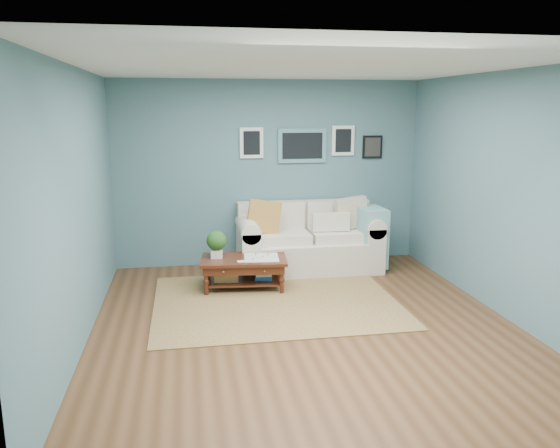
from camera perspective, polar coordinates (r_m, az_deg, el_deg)
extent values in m
plane|color=brown|center=(6.02, 2.54, -10.40)|extent=(5.00, 5.00, 0.00)
plane|color=white|center=(5.58, 2.81, 16.17)|extent=(5.00, 5.00, 0.00)
cube|color=slate|center=(8.08, -1.17, 5.32)|extent=(4.50, 0.02, 2.70)
cube|color=slate|center=(3.31, 12.06, -4.87)|extent=(4.50, 0.02, 2.70)
cube|color=slate|center=(5.61, -20.39, 1.57)|extent=(0.02, 5.00, 2.70)
cube|color=slate|center=(6.51, 22.42, 2.77)|extent=(0.02, 5.00, 2.70)
cube|color=#578B91|center=(8.11, 2.34, 8.17)|extent=(0.72, 0.03, 0.50)
cube|color=black|center=(8.09, 2.36, 8.16)|extent=(0.60, 0.01, 0.38)
cube|color=white|center=(7.98, -2.99, 8.46)|extent=(0.34, 0.03, 0.44)
cube|color=white|center=(8.25, 6.60, 8.66)|extent=(0.34, 0.03, 0.44)
cube|color=black|center=(8.40, 9.62, 7.95)|extent=(0.30, 0.03, 0.34)
cube|color=brown|center=(6.66, -0.48, -8.06)|extent=(2.89, 2.31, 0.01)
cube|color=#F0E7CF|center=(7.89, 2.98, -3.21)|extent=(1.50, 0.93, 0.44)
cube|color=#F0E7CF|center=(8.12, 2.46, 0.67)|extent=(1.96, 0.23, 0.51)
cube|color=#F0E7CF|center=(7.72, -3.36, -2.75)|extent=(0.25, 0.93, 0.65)
cube|color=#F0E7CF|center=(8.10, 9.04, -2.18)|extent=(0.25, 0.93, 0.65)
cylinder|color=#F0E7CF|center=(7.65, -3.39, -0.38)|extent=(0.27, 0.93, 0.27)
cylinder|color=#F0E7CF|center=(8.03, 9.11, 0.08)|extent=(0.27, 0.93, 0.27)
cube|color=#F0E7CF|center=(7.68, 0.20, -1.39)|extent=(0.76, 0.59, 0.14)
cube|color=#F0E7CF|center=(7.86, 5.96, -1.15)|extent=(0.76, 0.59, 0.14)
cube|color=#F0E7CF|center=(7.91, -0.17, 0.92)|extent=(0.76, 0.13, 0.38)
cube|color=#F0E7CF|center=(8.08, 5.43, 1.10)|extent=(0.76, 0.13, 0.38)
cube|color=orange|center=(7.59, -1.70, 0.76)|extent=(0.51, 0.18, 0.50)
cube|color=beige|center=(7.94, 7.45, 1.16)|extent=(0.50, 0.19, 0.49)
cube|color=beige|center=(7.75, 5.32, 0.23)|extent=(0.53, 0.13, 0.25)
cube|color=#76A7A4|center=(7.95, 9.37, -1.30)|extent=(0.36, 0.58, 0.84)
cube|color=#340F09|center=(7.03, -3.81, -3.72)|extent=(1.15, 0.74, 0.04)
cube|color=#340F09|center=(7.05, -3.80, -4.28)|extent=(1.07, 0.66, 0.11)
cube|color=#340F09|center=(7.12, -3.78, -5.95)|extent=(0.97, 0.56, 0.02)
sphere|color=gold|center=(6.78, -5.94, -5.01)|extent=(0.03, 0.03, 0.03)
sphere|color=gold|center=(6.78, -1.63, -4.94)|extent=(0.03, 0.03, 0.03)
cylinder|color=#340F09|center=(6.87, -7.73, -5.96)|extent=(0.05, 0.05, 0.37)
cylinder|color=#340F09|center=(6.87, 0.18, -5.84)|extent=(0.05, 0.05, 0.37)
cylinder|color=#340F09|center=(7.34, -7.50, -4.78)|extent=(0.05, 0.05, 0.37)
cylinder|color=#340F09|center=(7.34, -0.11, -4.67)|extent=(0.05, 0.05, 0.37)
cube|color=silver|center=(7.06, -6.62, -3.09)|extent=(0.16, 0.16, 0.11)
sphere|color=#274919|center=(7.02, -6.66, -1.73)|extent=(0.25, 0.25, 0.25)
cube|color=silver|center=(7.03, -1.96, -3.51)|extent=(0.48, 0.48, 0.01)
cube|color=#A6714C|center=(7.09, -5.63, -5.19)|extent=(0.33, 0.25, 0.18)
cube|color=#265B99|center=(7.12, -1.73, -5.39)|extent=(0.23, 0.18, 0.10)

